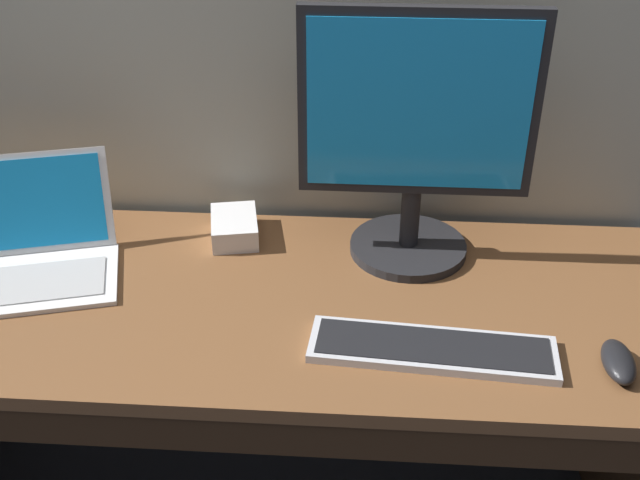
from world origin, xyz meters
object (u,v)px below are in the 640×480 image
external_monitor (416,141)px  external_drive_box (234,227)px  wired_keyboard (432,349)px  computer_mouse (618,362)px  laptop_white (38,250)px

external_monitor → external_drive_box: bearing=173.8°
external_monitor → wired_keyboard: (0.03, -0.34, -0.26)m
wired_keyboard → computer_mouse: computer_mouse is taller
external_monitor → computer_mouse: external_monitor is taller
laptop_white → wired_keyboard: size_ratio=0.83×
laptop_white → wired_keyboard: 0.86m
laptop_white → computer_mouse: (1.16, -0.25, -0.03)m
computer_mouse → external_drive_box: external_drive_box is taller
wired_keyboard → computer_mouse: (0.33, -0.02, 0.01)m
laptop_white → external_drive_box: size_ratio=2.62×
computer_mouse → external_drive_box: (-0.76, 0.41, 0.01)m
external_monitor → laptop_white: bearing=-171.8°
external_monitor → external_drive_box: 0.47m
laptop_white → computer_mouse: laptop_white is taller
wired_keyboard → external_drive_box: bearing=138.3°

